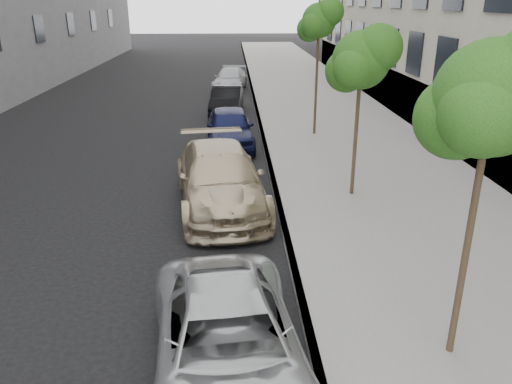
{
  "coord_description": "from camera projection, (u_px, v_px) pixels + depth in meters",
  "views": [
    {
      "loc": [
        0.02,
        -4.47,
        5.04
      ],
      "look_at": [
        0.45,
        4.69,
        1.5
      ],
      "focal_mm": 35.0,
      "sensor_mm": 36.0,
      "label": 1
    }
  ],
  "objects": [
    {
      "name": "tree_near",
      "position": [
        494.0,
        98.0,
        6.11
      ],
      "size": [
        1.78,
        1.58,
        4.66
      ],
      "color": "#38281C",
      "rests_on": "sidewalk"
    },
    {
      "name": "suv",
      "position": [
        220.0,
        178.0,
        12.82
      ],
      "size": [
        2.74,
        5.44,
        1.51
      ],
      "primitive_type": "imported",
      "rotation": [
        0.0,
        0.0,
        0.12
      ],
      "color": "tan",
      "rests_on": "ground"
    },
    {
      "name": "sedan_black",
      "position": [
        227.0,
        101.0,
        23.33
      ],
      "size": [
        1.64,
        3.95,
        1.27
      ],
      "primitive_type": "imported",
      "rotation": [
        0.0,
        0.0,
        -0.08
      ],
      "color": "black",
      "rests_on": "ground"
    },
    {
      "name": "tree_mid",
      "position": [
        362.0,
        60.0,
        12.26
      ],
      "size": [
        1.76,
        1.56,
        4.4
      ],
      "color": "#38281C",
      "rests_on": "sidewalk"
    },
    {
      "name": "sidewalk",
      "position": [
        307.0,
        93.0,
        28.51
      ],
      "size": [
        6.4,
        72.0,
        0.14
      ],
      "primitive_type": "cube",
      "color": "gray",
      "rests_on": "ground"
    },
    {
      "name": "sedan_blue",
      "position": [
        230.0,
        128.0,
        18.14
      ],
      "size": [
        1.85,
        4.18,
        1.4
      ],
      "primitive_type": "imported",
      "rotation": [
        0.0,
        0.0,
        0.05
      ],
      "color": "#111439",
      "rests_on": "ground"
    },
    {
      "name": "minivan",
      "position": [
        228.0,
        343.0,
        6.87
      ],
      "size": [
        2.52,
        4.64,
        1.23
      ],
      "primitive_type": "imported",
      "rotation": [
        0.0,
        0.0,
        0.11
      ],
      "color": "#B5B8BA",
      "rests_on": "ground"
    },
    {
      "name": "curb",
      "position": [
        253.0,
        93.0,
        28.37
      ],
      "size": [
        0.15,
        72.0,
        0.14
      ],
      "primitive_type": "cube",
      "color": "#9E9B93",
      "rests_on": "ground"
    },
    {
      "name": "sedan_rear",
      "position": [
        230.0,
        79.0,
        29.64
      ],
      "size": [
        2.31,
        4.48,
        1.24
      ],
      "primitive_type": "imported",
      "rotation": [
        0.0,
        0.0,
        -0.14
      ],
      "color": "#9DA1A5",
      "rests_on": "ground"
    },
    {
      "name": "tree_far",
      "position": [
        320.0,
        21.0,
        18.07
      ],
      "size": [
        1.62,
        1.42,
        5.0
      ],
      "color": "#38281C",
      "rests_on": "sidewalk"
    }
  ]
}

